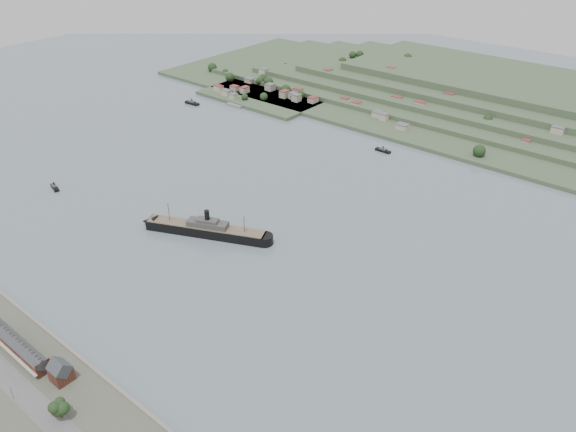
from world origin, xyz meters
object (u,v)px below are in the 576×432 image
Objects in this scene: gabled_building at (61,371)px; fig_tree at (58,408)px; terrace_row at (18,345)px; steamship at (203,229)px; tugboat at (55,187)px.

gabled_building is 25.95m from fig_tree.
steamship is (-14.15, 152.28, -2.16)m from terrace_row.
fig_tree reaches higher than tugboat.
steamship is 6.56× the size of tugboat.
gabled_building is at bearing -29.60° from tugboat.
terrace_row is at bearing -173.88° from gabled_building.
gabled_building is 1.21× the size of fig_tree.
steamship reaches higher than gabled_building.
steamship is 156.85m from tugboat.
fig_tree is (73.44, -162.33, 4.41)m from steamship.
gabled_building is at bearing -70.79° from steamship.
terrace_row is 0.56× the size of steamship.
tugboat is 1.30× the size of fig_tree.
fig_tree is at bearing -29.92° from tugboat.
steamship is 178.22m from fig_tree.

